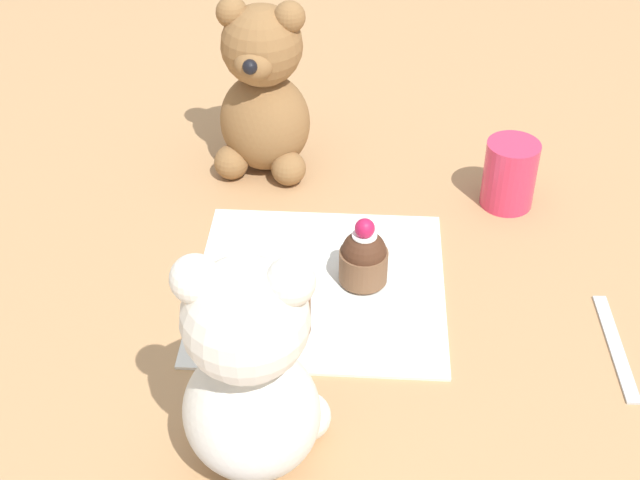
# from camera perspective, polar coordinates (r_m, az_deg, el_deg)

# --- Properties ---
(ground_plane) EXTENTS (4.00, 4.00, 0.00)m
(ground_plane) POSITION_cam_1_polar(r_m,az_deg,el_deg) (0.84, 0.00, -3.02)
(ground_plane) COLOR tan
(knitted_placemat) EXTENTS (0.23, 0.23, 0.01)m
(knitted_placemat) POSITION_cam_1_polar(r_m,az_deg,el_deg) (0.84, 0.00, -2.86)
(knitted_placemat) COLOR silver
(knitted_placemat) RESTS_ON ground_plane
(teddy_bear_cream) EXTENTS (0.10, 0.10, 0.20)m
(teddy_bear_cream) POSITION_cam_1_polar(r_m,az_deg,el_deg) (0.63, -4.51, -8.58)
(teddy_bear_cream) COLOR silver
(teddy_bear_cream) RESTS_ON ground_plane
(teddy_bear_tan) EXTENTS (0.11, 0.11, 0.20)m
(teddy_bear_tan) POSITION_cam_1_polar(r_m,az_deg,el_deg) (0.96, -3.66, 9.33)
(teddy_bear_tan) COLOR olive
(teddy_bear_tan) RESTS_ON ground_plane
(cupcake_near_cream_bear) EXTENTS (0.06, 0.06, 0.07)m
(cupcake_near_cream_bear) POSITION_cam_1_polar(r_m,az_deg,el_deg) (0.77, -2.75, -4.14)
(cupcake_near_cream_bear) COLOR brown
(cupcake_near_cream_bear) RESTS_ON knitted_placemat
(cupcake_near_tan_bear) EXTENTS (0.05, 0.05, 0.07)m
(cupcake_near_tan_bear) POSITION_cam_1_polar(r_m,az_deg,el_deg) (0.82, 2.81, -1.10)
(cupcake_near_tan_bear) COLOR brown
(cupcake_near_tan_bear) RESTS_ON knitted_placemat
(juice_glass) EXTENTS (0.06, 0.06, 0.07)m
(juice_glass) POSITION_cam_1_polar(r_m,az_deg,el_deg) (0.95, 12.04, 4.15)
(juice_glass) COLOR #DB3356
(juice_glass) RESTS_ON ground_plane
(teaspoon) EXTENTS (0.02, 0.13, 0.01)m
(teaspoon) POSITION_cam_1_polar(r_m,az_deg,el_deg) (0.82, 18.41, -6.44)
(teaspoon) COLOR silver
(teaspoon) RESTS_ON ground_plane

